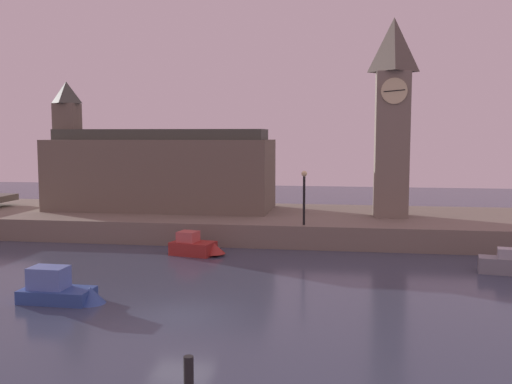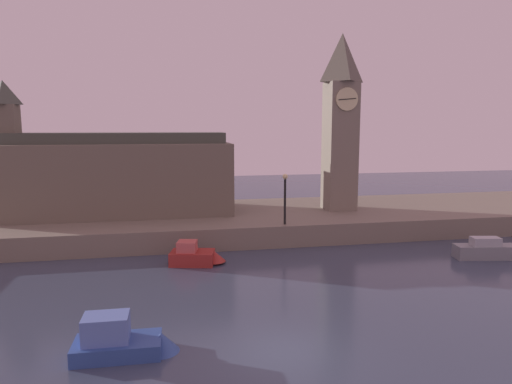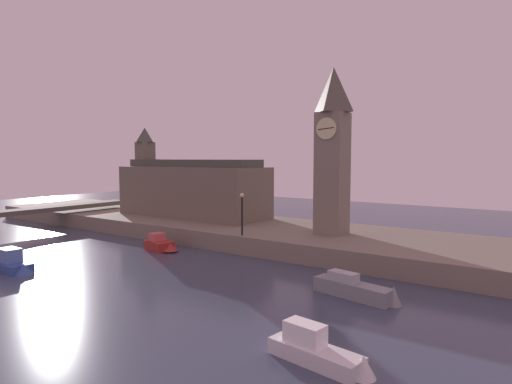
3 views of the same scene
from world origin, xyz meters
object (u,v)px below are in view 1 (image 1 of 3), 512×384
(boat_dinghy_red, at_px, (197,246))
(clock_tower, at_px, (392,114))
(streetlamp, at_px, (304,191))
(boat_tour_blue, at_px, (63,290))
(parliament_hall, at_px, (157,170))

(boat_dinghy_red, bearing_deg, clock_tower, 33.62)
(clock_tower, distance_m, boat_dinghy_red, 16.54)
(streetlamp, xyz_separation_m, boat_dinghy_red, (-6.22, -3.14, -3.19))
(clock_tower, height_order, streetlamp, clock_tower)
(boat_tour_blue, bearing_deg, clock_tower, 50.63)
(clock_tower, bearing_deg, boat_dinghy_red, -146.38)
(parliament_hall, xyz_separation_m, boat_tour_blue, (2.41, -20.08, -4.02))
(boat_tour_blue, bearing_deg, streetlamp, 55.41)
(boat_tour_blue, distance_m, boat_dinghy_red, 11.07)
(boat_tour_blue, height_order, boat_dinghy_red, boat_tour_blue)
(boat_dinghy_red, bearing_deg, parliament_hall, 120.74)
(parliament_hall, relative_size, boat_dinghy_red, 4.82)
(clock_tower, distance_m, streetlamp, 9.01)
(clock_tower, bearing_deg, parliament_hall, 175.03)
(parliament_hall, bearing_deg, boat_dinghy_red, -59.26)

